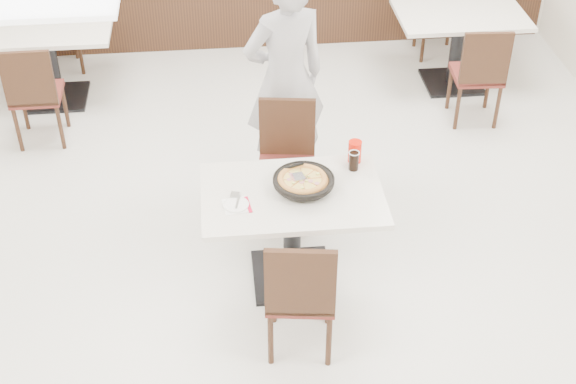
{
  "coord_description": "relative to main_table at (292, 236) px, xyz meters",
  "views": [
    {
      "loc": [
        -0.58,
        -4.32,
        3.92
      ],
      "look_at": [
        -0.17,
        -0.3,
        0.87
      ],
      "focal_mm": 50.0,
      "sensor_mm": 36.0,
      "label": 1
    }
  ],
  "objects": [
    {
      "name": "trivet",
      "position": [
        0.05,
        0.01,
        0.39
      ],
      "size": [
        0.12,
        0.12,
        0.04
      ],
      "primitive_type": "cylinder",
      "rotation": [
        0.0,
        0.0,
        -0.0
      ],
      "color": "black",
      "rests_on": "main_table"
    },
    {
      "name": "bg_table_right",
      "position": [
        1.87,
        2.62,
        0.0
      ],
      "size": [
        1.24,
        0.86,
        0.75
      ],
      "primitive_type": null,
      "rotation": [
        0.0,
        0.0,
        0.05
      ],
      "color": "white",
      "rests_on": "floor"
    },
    {
      "name": "cola_glass",
      "position": [
        0.44,
        0.23,
        0.44
      ],
      "size": [
        0.07,
        0.07,
        0.13
      ],
      "primitive_type": "cylinder",
      "rotation": [
        0.0,
        0.0,
        -0.0
      ],
      "color": "black",
      "rests_on": "main_table"
    },
    {
      "name": "main_table",
      "position": [
        0.0,
        0.0,
        0.0
      ],
      "size": [
        1.2,
        0.8,
        0.75
      ],
      "primitive_type": null,
      "rotation": [
        0.0,
        0.0,
        -0.0
      ],
      "color": "white",
      "rests_on": "floor"
    },
    {
      "name": "bg_chair_right_far",
      "position": [
        1.86,
        3.28,
        0.1
      ],
      "size": [
        0.43,
        0.43,
        0.95
      ],
      "primitive_type": null,
      "rotation": [
        0.0,
        0.0,
        3.12
      ],
      "color": "black",
      "rests_on": "floor"
    },
    {
      "name": "chair_near",
      "position": [
        -0.01,
        -0.62,
        0.1
      ],
      "size": [
        0.47,
        0.47,
        0.95
      ],
      "primitive_type": null,
      "rotation": [
        0.0,
        0.0,
        -0.14
      ],
      "color": "black",
      "rests_on": "floor"
    },
    {
      "name": "chair_far",
      "position": [
        0.03,
        0.68,
        0.1
      ],
      "size": [
        0.48,
        0.48,
        0.95
      ],
      "primitive_type": null,
      "rotation": [
        0.0,
        0.0,
        3.0
      ],
      "color": "black",
      "rests_on": "floor"
    },
    {
      "name": "pizza",
      "position": [
        0.07,
        0.04,
        0.44
      ],
      "size": [
        0.35,
        0.35,
        0.02
      ],
      "primitive_type": "cylinder",
      "rotation": [
        0.0,
        0.0,
        -0.0
      ],
      "color": "#D28F43",
      "rests_on": "pizza_pan"
    },
    {
      "name": "fork",
      "position": [
        -0.36,
        -0.08,
        0.39
      ],
      "size": [
        0.04,
        0.15,
        0.0
      ],
      "primitive_type": "cube",
      "rotation": [
        0.0,
        0.0,
        -0.21
      ],
      "color": "silver",
      "rests_on": "side_plate"
    },
    {
      "name": "diner_person",
      "position": [
        0.07,
        1.21,
        0.55
      ],
      "size": [
        0.78,
        0.63,
        1.85
      ],
      "primitive_type": "imported",
      "rotation": [
        0.0,
        0.0,
        3.46
      ],
      "color": "#A9A8AD",
      "rests_on": "floor"
    },
    {
      "name": "napkin",
      "position": [
        -0.37,
        -0.1,
        0.38
      ],
      "size": [
        0.19,
        0.19,
        0.0
      ],
      "primitive_type": "cube",
      "rotation": [
        0.0,
        0.0,
        0.14
      ],
      "color": "white",
      "rests_on": "main_table"
    },
    {
      "name": "side_plate",
      "position": [
        -0.37,
        -0.1,
        0.38
      ],
      "size": [
        0.16,
        0.16,
        0.01
      ],
      "primitive_type": "cylinder",
      "rotation": [
        0.0,
        0.0,
        -0.0
      ],
      "color": "white",
      "rests_on": "napkin"
    },
    {
      "name": "bg_table_left",
      "position": [
        -1.97,
        2.71,
        0.0
      ],
      "size": [
        1.22,
        0.83,
        0.75
      ],
      "primitive_type": null,
      "rotation": [
        0.0,
        0.0,
        0.02
      ],
      "color": "white",
      "rests_on": "floor"
    },
    {
      "name": "bg_chair_left_far",
      "position": [
        -2.01,
        3.32,
        0.1
      ],
      "size": [
        0.52,
        0.52,
        0.95
      ],
      "primitive_type": null,
      "rotation": [
        0.0,
        0.0,
        3.41
      ],
      "color": "black",
      "rests_on": "floor"
    },
    {
      "name": "bg_chair_left_near",
      "position": [
        -2.0,
        2.02,
        0.1
      ],
      "size": [
        0.42,
        0.42,
        0.95
      ],
      "primitive_type": null,
      "rotation": [
        0.0,
        0.0,
        0.01
      ],
      "color": "black",
      "rests_on": "floor"
    },
    {
      "name": "pizza_server",
      "position": [
        0.05,
        0.05,
        0.47
      ],
      "size": [
        0.08,
        0.1,
        0.0
      ],
      "primitive_type": "cube",
      "rotation": [
        0.0,
        0.0,
        0.17
      ],
      "color": "silver",
      "rests_on": "pizza"
    },
    {
      "name": "floor",
      "position": [
        0.13,
        0.15,
        -0.38
      ],
      "size": [
        7.0,
        7.0,
        0.0
      ],
      "primitive_type": "plane",
      "color": "beige",
      "rests_on": "ground"
    },
    {
      "name": "pizza_pan",
      "position": [
        0.08,
        0.04,
        0.42
      ],
      "size": [
        0.38,
        0.38,
        0.01
      ],
      "primitive_type": "cylinder",
      "rotation": [
        0.0,
        0.0,
        -0.0
      ],
      "color": "black",
      "rests_on": "trivet"
    },
    {
      "name": "bg_chair_right_near",
      "position": [
        1.87,
        1.97,
        0.1
      ],
      "size": [
        0.44,
        0.44,
        0.95
      ],
      "primitive_type": null,
      "rotation": [
        0.0,
        0.0,
        -0.06
      ],
      "color": "black",
      "rests_on": "floor"
    },
    {
      "name": "red_cup",
      "position": [
        0.47,
        0.32,
        0.45
      ],
      "size": [
        0.09,
        0.09,
        0.16
      ],
      "primitive_type": "cylinder",
      "rotation": [
        0.0,
        0.0,
        -0.0
      ],
      "color": "red",
      "rests_on": "main_table"
    }
  ]
}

